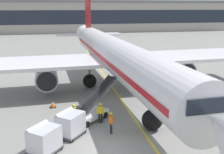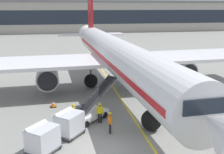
{
  "view_description": "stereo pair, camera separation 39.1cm",
  "coord_description": "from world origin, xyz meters",
  "views": [
    {
      "loc": [
        -2.8,
        -15.94,
        9.4
      ],
      "look_at": [
        1.8,
        6.99,
        3.29
      ],
      "focal_mm": 43.45,
      "sensor_mm": 36.0,
      "label": 1
    },
    {
      "loc": [
        -2.41,
        -16.02,
        9.4
      ],
      "look_at": [
        1.8,
        6.99,
        3.29
      ],
      "focal_mm": 43.45,
      "sensor_mm": 36.0,
      "label": 2
    }
  ],
  "objects": [
    {
      "name": "belt_loader",
      "position": [
        -0.31,
        5.55,
        0.91
      ],
      "size": [
        4.67,
        4.39,
        3.3
      ],
      "color": "silver",
      "rests_on": "ground"
    },
    {
      "name": "ground_crew_by_loader",
      "position": [
        0.86,
        2.63,
        1.0
      ],
      "size": [
        0.26,
        0.57,
        1.74
      ],
      "color": "black",
      "rests_on": "ground"
    },
    {
      "name": "ground_plane",
      "position": [
        0.0,
        0.0,
        0.0
      ],
      "size": [
        600.0,
        600.0,
        0.0
      ],
      "primitive_type": "plane",
      "color": "gray"
    },
    {
      "name": "baggage_cart_second",
      "position": [
        -4.02,
        0.76,
        1.0
      ],
      "size": [
        2.51,
        2.62,
        1.91
      ],
      "color": "#515156",
      "rests_on": "ground"
    },
    {
      "name": "ground_crew_by_carts",
      "position": [
        -1.79,
        4.91,
        1.0
      ],
      "size": [
        0.47,
        0.42,
        1.74
      ],
      "color": "#514C42",
      "rests_on": "ground"
    },
    {
      "name": "terminal_building",
      "position": [
        -1.31,
        91.08,
        5.7
      ],
      "size": [
        133.48,
        17.34,
        11.51
      ],
      "color": "#A8A399",
      "rests_on": "ground"
    },
    {
      "name": "ground_crew_marshaller",
      "position": [
        0.37,
        4.7,
        1.0
      ],
      "size": [
        0.57,
        0.27,
        1.74
      ],
      "color": "black",
      "rests_on": "ground"
    },
    {
      "name": "safety_cone_engine_keepout",
      "position": [
        -3.56,
        9.13,
        0.31
      ],
      "size": [
        0.57,
        0.57,
        0.65
      ],
      "color": "black",
      "rests_on": "ground"
    },
    {
      "name": "parked_airplane",
      "position": [
        3.56,
        14.14,
        3.93
      ],
      "size": [
        35.62,
        45.43,
        15.46
      ],
      "color": "white",
      "rests_on": "ground"
    },
    {
      "name": "apron_guidance_line_lead_in",
      "position": [
        3.35,
        13.32,
        0.0
      ],
      "size": [
        0.2,
        110.0,
        0.01
      ],
      "color": "yellow",
      "rests_on": "ground"
    },
    {
      "name": "baggage_cart_lead",
      "position": [
        -2.22,
        2.89,
        1.0
      ],
      "size": [
        2.51,
        2.62,
        1.91
      ],
      "color": "#515156",
      "rests_on": "ground"
    }
  ]
}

